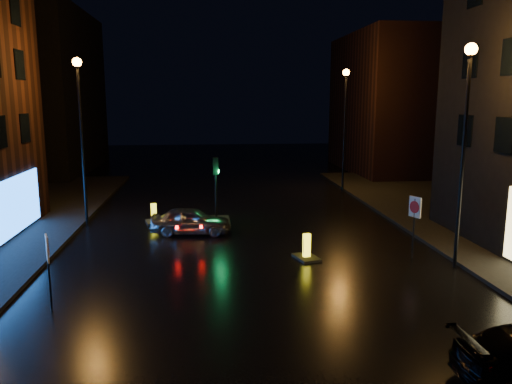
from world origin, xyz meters
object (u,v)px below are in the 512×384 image
road_sign_right (415,212)px  silver_hatchback (191,221)px  traffic_signal (216,213)px  road_sign_left (48,255)px  bollard_near (307,253)px  bollard_far (154,219)px

road_sign_right → silver_hatchback: bearing=-49.1°
traffic_signal → road_sign_right: 10.42m
silver_hatchback → road_sign_left: road_sign_left is taller
road_sign_right → bollard_near: bearing=-26.2°
road_sign_left → road_sign_right: bearing=-3.8°
traffic_signal → bollard_near: (3.50, -6.41, -0.27)m
traffic_signal → road_sign_left: 11.90m
silver_hatchback → bollard_near: (4.78, -4.35, -0.42)m
silver_hatchback → traffic_signal: bearing=-25.6°
traffic_signal → bollard_far: traffic_signal is taller
silver_hatchback → bollard_far: size_ratio=2.83×
road_sign_left → traffic_signal: bearing=43.3°
bollard_far → road_sign_left: 11.13m
traffic_signal → road_sign_left: size_ratio=1.45×
bollard_near → road_sign_left: (-8.80, -4.16, 1.56)m
bollard_near → bollard_far: (-6.75, 6.66, -0.00)m
road_sign_left → road_sign_right: road_sign_right is taller
road_sign_right → bollard_far: bearing=-54.2°
bollard_near → road_sign_left: size_ratio=0.57×
bollard_far → road_sign_right: road_sign_right is taller
bollard_near → road_sign_right: (4.33, -0.32, 1.68)m
traffic_signal → silver_hatchback: (-1.28, -2.06, 0.14)m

